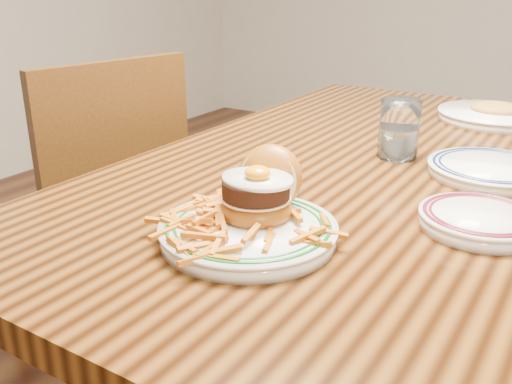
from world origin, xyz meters
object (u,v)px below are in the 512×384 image
Objects in this scene: main_plate at (252,215)px; side_plate at (480,219)px; chair_left at (100,212)px; table at (353,196)px.

side_plate is (0.29, 0.22, -0.02)m from main_plate.
side_plate is at bearing 4.82° from chair_left.
chair_left reaches higher than table.
main_plate is 0.36m from side_plate.
chair_left is (-0.71, -0.11, -0.16)m from table.
side_plate is (0.31, -0.24, 0.10)m from table.
main_plate reaches higher than table.
table is 5.56× the size of main_plate.
main_plate reaches higher than side_plate.
side_plate is at bearing 25.10° from main_plate.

